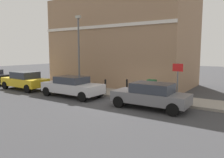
{
  "coord_description": "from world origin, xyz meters",
  "views": [
    {
      "loc": [
        -11.4,
        -6.66,
        3.08
      ],
      "look_at": [
        1.32,
        1.87,
        1.2
      ],
      "focal_mm": 35.53,
      "sensor_mm": 36.0,
      "label": 1
    }
  ],
  "objects_px": {
    "bollard_near_cabinet": "(127,86)",
    "car_yellow": "(25,80)",
    "street_sign": "(178,77)",
    "lamppost": "(79,49)",
    "car_silver": "(72,86)",
    "car_grey": "(151,95)",
    "bollard_far_kerb": "(105,86)",
    "utility_cabinet": "(152,89)"
  },
  "relations": [
    {
      "from": "car_silver",
      "to": "bollard_far_kerb",
      "type": "relative_size",
      "value": 4.27
    },
    {
      "from": "car_silver",
      "to": "street_sign",
      "type": "bearing_deg",
      "value": -167.63
    },
    {
      "from": "car_grey",
      "to": "street_sign",
      "type": "relative_size",
      "value": 1.81
    },
    {
      "from": "bollard_far_kerb",
      "to": "lamppost",
      "type": "relative_size",
      "value": 0.18
    },
    {
      "from": "car_grey",
      "to": "street_sign",
      "type": "height_order",
      "value": "street_sign"
    },
    {
      "from": "car_yellow",
      "to": "bollard_near_cabinet",
      "type": "bearing_deg",
      "value": -163.55
    },
    {
      "from": "car_yellow",
      "to": "bollard_near_cabinet",
      "type": "xyz_separation_m",
      "value": [
        2.37,
        -8.27,
        -0.06
      ]
    },
    {
      "from": "car_silver",
      "to": "lamppost",
      "type": "bearing_deg",
      "value": -58.93
    },
    {
      "from": "car_silver",
      "to": "street_sign",
      "type": "distance_m",
      "value": 7.03
    },
    {
      "from": "utility_cabinet",
      "to": "lamppost",
      "type": "bearing_deg",
      "value": 90.86
    },
    {
      "from": "car_grey",
      "to": "car_yellow",
      "type": "relative_size",
      "value": 1.01
    },
    {
      "from": "car_yellow",
      "to": "bollard_far_kerb",
      "type": "bearing_deg",
      "value": -167.46
    },
    {
      "from": "lamppost",
      "to": "car_grey",
      "type": "bearing_deg",
      "value": -106.64
    },
    {
      "from": "car_grey",
      "to": "car_yellow",
      "type": "height_order",
      "value": "car_yellow"
    },
    {
      "from": "utility_cabinet",
      "to": "bollard_far_kerb",
      "type": "relative_size",
      "value": 1.11
    },
    {
      "from": "car_grey",
      "to": "car_yellow",
      "type": "xyz_separation_m",
      "value": [
        -0.05,
        11.11,
        0.02
      ]
    },
    {
      "from": "street_sign",
      "to": "lamppost",
      "type": "relative_size",
      "value": 0.4
    },
    {
      "from": "car_yellow",
      "to": "bollard_far_kerb",
      "type": "height_order",
      "value": "car_yellow"
    },
    {
      "from": "car_silver",
      "to": "street_sign",
      "type": "height_order",
      "value": "street_sign"
    },
    {
      "from": "utility_cabinet",
      "to": "car_grey",
      "type": "bearing_deg",
      "value": -157.49
    },
    {
      "from": "car_grey",
      "to": "bollard_far_kerb",
      "type": "bearing_deg",
      "value": -20.05
    },
    {
      "from": "car_silver",
      "to": "car_yellow",
      "type": "distance_m",
      "value": 5.28
    },
    {
      "from": "car_yellow",
      "to": "utility_cabinet",
      "type": "bearing_deg",
      "value": -166.97
    },
    {
      "from": "car_silver",
      "to": "bollard_near_cabinet",
      "type": "xyz_separation_m",
      "value": [
        2.34,
        -2.99,
        -0.03
      ]
    },
    {
      "from": "car_grey",
      "to": "street_sign",
      "type": "bearing_deg",
      "value": -124.66
    },
    {
      "from": "car_silver",
      "to": "street_sign",
      "type": "xyz_separation_m",
      "value": [
        1.47,
        -6.81,
        0.92
      ]
    },
    {
      "from": "street_sign",
      "to": "lamppost",
      "type": "xyz_separation_m",
      "value": [
        0.67,
        8.1,
        1.64
      ]
    },
    {
      "from": "car_yellow",
      "to": "lamppost",
      "type": "distance_m",
      "value": 5.21
    },
    {
      "from": "car_yellow",
      "to": "lamppost",
      "type": "relative_size",
      "value": 0.72
    },
    {
      "from": "bollard_far_kerb",
      "to": "street_sign",
      "type": "distance_m",
      "value": 5.15
    },
    {
      "from": "street_sign",
      "to": "bollard_far_kerb",
      "type": "bearing_deg",
      "value": 89.97
    },
    {
      "from": "car_grey",
      "to": "bollard_far_kerb",
      "type": "xyz_separation_m",
      "value": [
        1.45,
        4.07,
        -0.04
      ]
    },
    {
      "from": "car_silver",
      "to": "lamppost",
      "type": "height_order",
      "value": "lamppost"
    },
    {
      "from": "bollard_near_cabinet",
      "to": "street_sign",
      "type": "height_order",
      "value": "street_sign"
    },
    {
      "from": "car_yellow",
      "to": "street_sign",
      "type": "relative_size",
      "value": 1.8
    },
    {
      "from": "car_yellow",
      "to": "utility_cabinet",
      "type": "relative_size",
      "value": 3.6
    },
    {
      "from": "car_silver",
      "to": "bollard_near_cabinet",
      "type": "relative_size",
      "value": 4.27
    },
    {
      "from": "bollard_near_cabinet",
      "to": "car_yellow",
      "type": "bearing_deg",
      "value": 105.98
    },
    {
      "from": "lamppost",
      "to": "street_sign",
      "type": "bearing_deg",
      "value": -94.76
    },
    {
      "from": "car_silver",
      "to": "car_grey",
      "type": "bearing_deg",
      "value": -179.61
    },
    {
      "from": "car_grey",
      "to": "utility_cabinet",
      "type": "height_order",
      "value": "car_grey"
    },
    {
      "from": "utility_cabinet",
      "to": "car_silver",
      "type": "bearing_deg",
      "value": 114.55
    }
  ]
}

